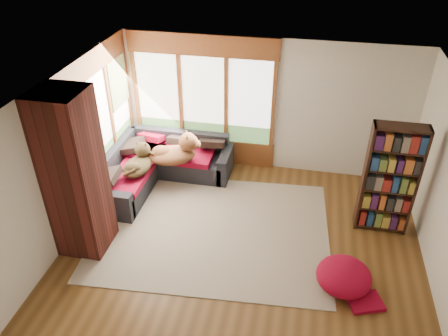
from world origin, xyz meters
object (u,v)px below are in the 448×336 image
at_px(pouf, 344,276).
at_px(dog_tan, 176,148).
at_px(brick_chimney, 75,175).
at_px(sectional_sofa, 157,163).
at_px(dog_brindle, 138,158).
at_px(bookshelf, 390,180).
at_px(area_rug, 213,229).

relative_size(pouf, dog_tan, 0.75).
bearing_deg(brick_chimney, dog_tan, 64.41).
distance_m(sectional_sofa, dog_tan, 0.69).
bearing_deg(dog_brindle, dog_tan, -49.20).
xyz_separation_m(bookshelf, dog_brindle, (-4.20, 0.14, -0.21)).
distance_m(area_rug, dog_brindle, 1.84).
relative_size(sectional_sofa, dog_tan, 2.16).
relative_size(pouf, dog_brindle, 1.00).
relative_size(bookshelf, pouf, 2.46).
height_order(brick_chimney, bookshelf, brick_chimney).
bearing_deg(brick_chimney, pouf, -1.70).
bearing_deg(dog_brindle, pouf, -109.32).
bearing_deg(sectional_sofa, area_rug, -43.35).
bearing_deg(bookshelf, sectional_sofa, 170.09).
distance_m(sectional_sofa, bookshelf, 4.21).
bearing_deg(area_rug, pouf, -21.90).
distance_m(sectional_sofa, pouf, 4.09).
height_order(pouf, dog_brindle, dog_brindle).
bearing_deg(area_rug, dog_tan, 129.11).
relative_size(area_rug, bookshelf, 1.99).
distance_m(brick_chimney, bookshelf, 4.74).
bearing_deg(pouf, bookshelf, 66.81).
bearing_deg(area_rug, brick_chimney, -158.90).
distance_m(sectional_sofa, area_rug, 1.96).
bearing_deg(sectional_sofa, bookshelf, -9.77).
bearing_deg(dog_brindle, area_rug, -111.91).
xyz_separation_m(brick_chimney, sectional_sofa, (0.45, 2.05, -1.00)).
bearing_deg(bookshelf, area_rug, -167.05).
bearing_deg(bookshelf, dog_brindle, 178.15).
relative_size(dog_tan, dog_brindle, 1.33).
distance_m(area_rug, dog_tan, 1.70).
bearing_deg(brick_chimney, dog_brindle, 77.10).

